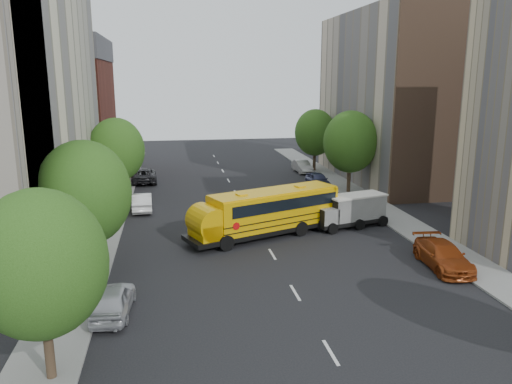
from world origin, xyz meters
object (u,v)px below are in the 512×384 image
object	(u,v)px
street_tree_2	(117,150)
parked_car_3	(443,256)
parked_car_0	(113,300)
safari_truck	(351,210)
parked_car_1	(142,202)
parked_car_5	(302,166)
parked_car_4	(318,180)
parked_car_2	(144,175)
street_tree_5	(315,133)
school_bus	(265,211)
street_tree_4	(350,142)
street_tree_0	(40,264)
street_tree_1	(84,193)

from	to	relation	value
street_tree_2	parked_car_3	distance (m)	29.01
parked_car_0	safari_truck	bearing A→B (deg)	-139.87
parked_car_1	parked_car_5	xyz separation A→B (m)	(18.13, 14.75, -0.04)
parked_car_3	parked_car_5	world-z (taller)	parked_car_3
safari_truck	parked_car_4	size ratio (longest dim) A/B	1.37
parked_car_4	parked_car_5	distance (m)	8.32
parked_car_2	parked_car_0	bearing A→B (deg)	87.03
street_tree_2	parked_car_1	bearing A→B (deg)	-56.67
street_tree_2	parked_car_5	xyz separation A→B (m)	(20.33, 11.41, -4.11)
street_tree_5	parked_car_2	distance (m)	20.83
parked_car_4	school_bus	bearing A→B (deg)	-120.00
street_tree_4	school_bus	bearing A→B (deg)	-131.40
street_tree_0	safari_truck	world-z (taller)	street_tree_0
street_tree_1	safari_truck	bearing A→B (deg)	21.16
parked_car_2	parked_car_5	distance (m)	18.72
street_tree_0	street_tree_5	distance (m)	45.65
school_bus	parked_car_0	world-z (taller)	school_bus
street_tree_2	street_tree_4	xyz separation A→B (m)	(22.00, 0.00, 0.25)
parked_car_3	parked_car_4	world-z (taller)	parked_car_3
parked_car_1	parked_car_2	world-z (taller)	parked_car_2
school_bus	parked_car_2	distance (m)	22.97
parked_car_4	parked_car_2	bearing A→B (deg)	162.00
school_bus	parked_car_2	xyz separation A→B (m)	(-9.40, 20.93, -1.10)
parked_car_2	school_bus	bearing A→B (deg)	111.30
safari_truck	parked_car_1	world-z (taller)	safari_truck
street_tree_1	parked_car_2	world-z (taller)	street_tree_1
street_tree_2	street_tree_4	bearing A→B (deg)	0.00
parked_car_1	school_bus	bearing A→B (deg)	132.75
safari_truck	parked_car_0	distance (m)	20.25
street_tree_0	parked_car_0	xyz separation A→B (m)	(1.76, 5.10, -3.90)
street_tree_0	street_tree_4	distance (m)	35.61
parked_car_1	parked_car_5	distance (m)	23.38
street_tree_2	safari_truck	bearing A→B (deg)	-31.21
street_tree_1	street_tree_4	xyz separation A→B (m)	(22.00, 18.00, 0.12)
safari_truck	parked_car_4	xyz separation A→B (m)	(1.67, 14.08, -0.55)
parked_car_1	street_tree_2	bearing A→B (deg)	-59.28
safari_truck	parked_car_0	world-z (taller)	safari_truck
street_tree_1	safari_truck	world-z (taller)	street_tree_1
street_tree_1	street_tree_4	bearing A→B (deg)	39.29
street_tree_0	street_tree_4	bearing A→B (deg)	51.84
street_tree_0	parked_car_1	world-z (taller)	street_tree_0
street_tree_0	parked_car_4	world-z (taller)	street_tree_0
street_tree_0	parked_car_2	size ratio (longest dim) A/B	1.31
street_tree_4	parked_car_1	xyz separation A→B (m)	(-19.80, -3.35, -4.31)
street_tree_0	parked_car_0	distance (m)	6.66
school_bus	parked_car_2	world-z (taller)	school_bus
street_tree_2	street_tree_5	distance (m)	25.06
street_tree_4	parked_car_3	distance (m)	20.52
parked_car_2	parked_car_4	distance (m)	18.84
street_tree_1	parked_car_4	xyz separation A→B (m)	(19.80, 21.10, -4.20)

